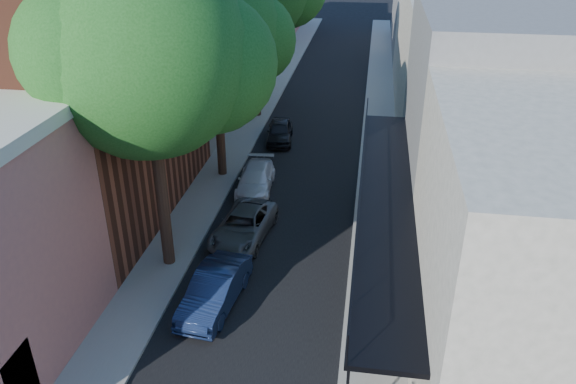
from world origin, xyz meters
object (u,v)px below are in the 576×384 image
at_px(parked_car_e, 280,131).
at_px(pedestrian, 364,335).
at_px(parked_car_b, 215,289).
at_px(oak_near, 162,57).
at_px(parked_car_c, 244,226).
at_px(parked_car_d, 256,179).
at_px(oak_mid, 224,33).

height_order(parked_car_e, pedestrian, pedestrian).
relative_size(parked_car_b, parked_car_e, 1.12).
height_order(parked_car_b, pedestrian, pedestrian).
xyz_separation_m(oak_near, parked_car_c, (1.97, 2.01, -7.29)).
bearing_deg(pedestrian, parked_car_b, 60.93).
height_order(oak_near, parked_car_c, oak_near).
bearing_deg(parked_car_d, parked_car_c, -88.18).
xyz_separation_m(oak_near, oak_mid, (-0.05, 7.97, -0.82)).
height_order(oak_near, oak_mid, oak_near).
bearing_deg(parked_car_d, parked_car_e, 85.70).
bearing_deg(pedestrian, oak_near, 50.57).
bearing_deg(parked_car_e, oak_mid, -116.12).
height_order(parked_car_b, parked_car_c, parked_car_b).
bearing_deg(parked_car_e, parked_car_d, -97.19).
distance_m(parked_car_b, pedestrian, 5.45).
bearing_deg(oak_mid, parked_car_e, 70.09).
distance_m(parked_car_b, parked_car_d, 8.77).
relative_size(oak_mid, parked_car_e, 2.88).
xyz_separation_m(parked_car_c, parked_car_d, (-0.39, 4.37, -0.02)).
distance_m(parked_car_d, parked_car_e, 6.38).
bearing_deg(pedestrian, oak_mid, 22.38).
height_order(parked_car_d, parked_car_e, parked_car_e).
bearing_deg(parked_car_b, parked_car_e, 97.92).
height_order(parked_car_c, parked_car_d, parked_car_c).
relative_size(oak_near, parked_car_c, 2.71).
bearing_deg(parked_car_d, parked_car_b, -90.75).
xyz_separation_m(oak_near, parked_car_e, (1.68, 12.75, -7.27)).
bearing_deg(oak_near, parked_car_d, 76.14).
relative_size(oak_near, pedestrian, 5.83).
relative_size(parked_car_b, pedestrian, 2.02).
height_order(parked_car_d, pedestrian, pedestrian).
distance_m(oak_near, pedestrian, 10.70).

